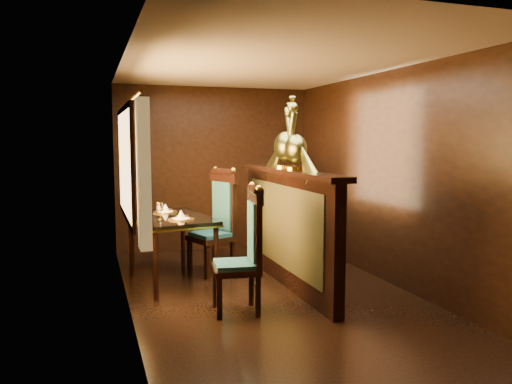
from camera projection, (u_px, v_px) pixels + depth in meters
ground at (270, 294)px, 5.50m from camera, size 5.00×5.00×0.00m
room_shell at (262, 150)px, 5.32m from camera, size 3.04×5.04×2.52m
partition at (287, 224)px, 5.81m from camera, size 0.26×2.70×1.36m
dining_table at (170, 222)px, 5.89m from camera, size 0.99×1.45×1.00m
chair_left at (248, 245)px, 4.89m from camera, size 0.52×0.54×1.27m
chair_right at (219, 218)px, 6.36m from camera, size 0.63×0.65×1.35m
peacock_left at (296, 136)px, 5.48m from camera, size 0.24×0.63×0.75m
peacock_right at (286, 133)px, 5.76m from camera, size 0.26×0.69×0.82m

